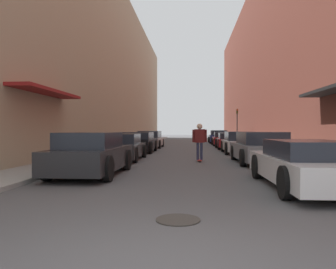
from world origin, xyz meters
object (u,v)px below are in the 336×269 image
(parked_car_left_2, at_px, (139,142))
(parked_car_right_2, at_px, (239,143))
(parked_car_left_1, at_px, (122,147))
(parked_car_right_1, at_px, (260,148))
(parked_car_right_3, at_px, (230,141))
(manhole_cover, at_px, (178,220))
(parked_car_right_0, at_px, (304,164))
(traffic_light, at_px, (237,122))
(parked_car_right_4, at_px, (223,139))
(skateboarder, at_px, (200,138))
(parked_car_right_5, at_px, (218,137))
(parked_car_left_3, at_px, (150,140))
(parked_car_left_0, at_px, (92,154))

(parked_car_left_2, distance_m, parked_car_right_2, 6.09)
(parked_car_left_1, distance_m, parked_car_right_1, 6.22)
(parked_car_left_2, xyz_separation_m, parked_car_right_1, (6.16, -6.18, 0.01))
(parked_car_left_2, xyz_separation_m, parked_car_right_2, (6.07, -0.55, 0.00))
(parked_car_right_3, bearing_deg, manhole_cover, -99.00)
(parked_car_right_0, distance_m, traffic_light, 23.20)
(parked_car_right_0, height_order, parked_car_right_2, parked_car_right_2)
(parked_car_right_4, bearing_deg, parked_car_right_0, -90.29)
(parked_car_right_3, distance_m, traffic_light, 7.26)
(parked_car_left_1, height_order, skateboarder, skateboarder)
(parked_car_right_5, bearing_deg, parked_car_right_2, -89.94)
(parked_car_right_1, relative_size, manhole_cover, 6.37)
(parked_car_right_4, height_order, skateboarder, skateboarder)
(parked_car_right_5, xyz_separation_m, manhole_cover, (-3.00, -29.28, -0.64))
(parked_car_left_3, height_order, traffic_light, traffic_light)
(parked_car_left_1, xyz_separation_m, parked_car_right_3, (6.07, 9.21, -0.01))
(parked_car_right_5, relative_size, traffic_light, 1.36)
(traffic_light, bearing_deg, skateboarder, -103.27)
(parked_car_left_2, bearing_deg, parked_car_left_3, 89.73)
(manhole_cover, xyz_separation_m, traffic_light, (4.49, 26.13, 2.14))
(parked_car_right_2, distance_m, skateboarder, 5.65)
(skateboarder, bearing_deg, manhole_cover, -93.41)
(parked_car_left_2, relative_size, parked_car_right_5, 0.93)
(parked_car_left_0, height_order, parked_car_right_3, parked_car_left_0)
(parked_car_right_2, height_order, parked_car_right_3, parked_car_right_2)
(parked_car_right_4, relative_size, parked_car_right_5, 0.93)
(parked_car_right_1, bearing_deg, parked_car_right_0, -91.67)
(parked_car_left_2, distance_m, parked_car_right_4, 11.03)
(parked_car_right_5, bearing_deg, manhole_cover, -95.84)
(parked_car_left_0, xyz_separation_m, skateboarder, (3.47, 4.59, 0.38))
(parked_car_left_2, height_order, parked_car_left_3, parked_car_left_3)
(parked_car_right_0, distance_m, manhole_cover, 4.26)
(parked_car_left_1, bearing_deg, parked_car_left_2, 90.29)
(parked_car_left_2, bearing_deg, parked_car_left_0, -89.12)
(parked_car_right_4, bearing_deg, parked_car_left_0, -107.02)
(parked_car_right_0, bearing_deg, parked_car_right_2, 89.60)
(parked_car_right_3, xyz_separation_m, skateboarder, (-2.47, -9.70, 0.45))
(skateboarder, bearing_deg, parked_car_right_0, -69.86)
(parked_car_left_1, relative_size, traffic_light, 1.31)
(parked_car_right_3, xyz_separation_m, traffic_light, (1.45, 6.94, 1.56))
(parked_car_left_1, xyz_separation_m, parked_car_left_2, (-0.03, 5.13, 0.03))
(skateboarder, xyz_separation_m, traffic_light, (3.93, 16.64, 1.11))
(parked_car_right_4, distance_m, manhole_cover, 24.50)
(parked_car_right_2, distance_m, parked_car_right_4, 9.74)
(parked_car_left_3, relative_size, parked_car_right_4, 1.11)
(parked_car_left_0, bearing_deg, traffic_light, 70.80)
(parked_car_right_3, height_order, parked_car_right_5, parked_car_right_5)
(parked_car_right_2, xyz_separation_m, parked_car_right_3, (0.03, 4.62, -0.04))
(parked_car_left_2, height_order, traffic_light, traffic_light)
(parked_car_left_0, xyz_separation_m, parked_car_right_2, (5.91, 9.67, -0.02))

